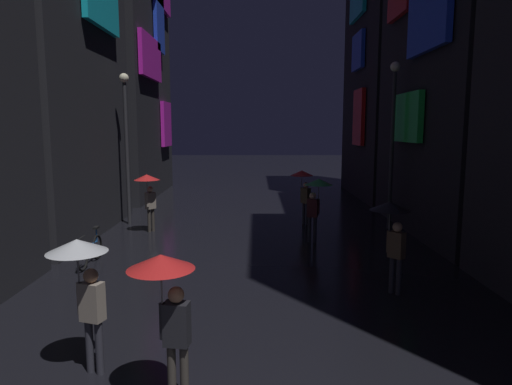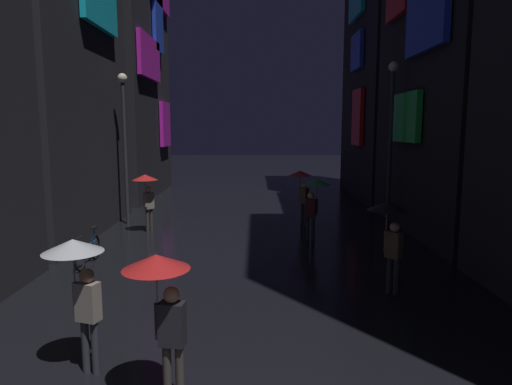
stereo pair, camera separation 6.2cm
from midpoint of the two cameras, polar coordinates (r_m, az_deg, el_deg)
name	(u,v)px [view 2 (the right image)]	position (r m, az deg, el deg)	size (l,w,h in m)	color
building_left_far	(119,57)	(26.85, -16.65, 15.90)	(4.25, 8.55, 15.12)	black
building_right_mid	(472,19)	(18.46, 25.50, 18.94)	(4.25, 8.50, 14.92)	black
building_right_far	(397,41)	(26.72, 17.26, 17.59)	(4.25, 8.06, 16.64)	black
pedestrian_midstreet_centre_red	(303,182)	(17.84, 6.02, 1.30)	(0.90, 0.90, 2.12)	#2D2D38
pedestrian_midstreet_left_red	(148,187)	(16.79, -13.24, 0.71)	(0.90, 0.90, 2.12)	#38332D
pedestrian_foreground_right_red	(163,287)	(6.29, -11.24, -11.53)	(0.90, 0.90, 2.12)	#38332D
pedestrian_near_crossing_green	(317,192)	(15.02, 7.69, 0.00)	(0.90, 0.90, 2.12)	#2D2D38
pedestrian_far_right_clear	(80,268)	(7.43, -20.93, -8.84)	(0.90, 0.90, 2.12)	#2D2D38
pedestrian_foreground_left_black	(391,222)	(10.72, 16.70, -3.52)	(0.90, 0.90, 2.12)	#2D2D38
bicycle_parked_at_storefront	(90,251)	(13.52, -19.92, -6.87)	(0.12, 1.82, 0.96)	black
streetlamp_left_far	(126,132)	(18.33, -15.80, 7.30)	(0.36, 0.36, 5.81)	#2D2D33
streetlamp_right_far	(393,127)	(17.57, 16.85, 7.79)	(0.36, 0.36, 6.12)	#2D2D33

